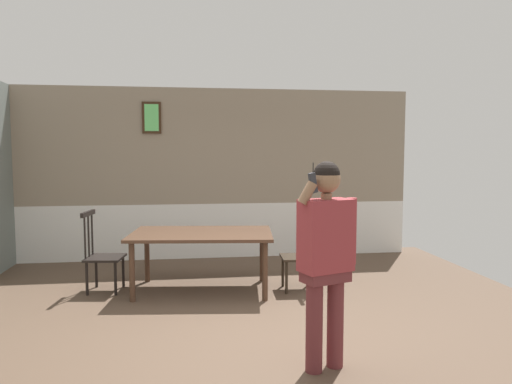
# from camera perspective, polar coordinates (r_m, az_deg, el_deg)

# --- Properties ---
(ground_plane) EXTENTS (7.57, 7.57, 0.00)m
(ground_plane) POSITION_cam_1_polar(r_m,az_deg,el_deg) (5.08, -2.22, -16.11)
(ground_plane) COLOR brown
(room_back_partition) EXTENTS (6.67, 0.17, 2.88)m
(room_back_partition) POSITION_cam_1_polar(r_m,az_deg,el_deg) (8.19, -4.66, 1.81)
(room_back_partition) COLOR gray
(room_back_partition) RESTS_ON ground_plane
(dining_table) EXTENTS (1.92, 1.30, 0.77)m
(dining_table) POSITION_cam_1_polar(r_m,az_deg,el_deg) (6.28, -6.49, -5.51)
(dining_table) COLOR #4C3323
(dining_table) RESTS_ON ground_plane
(chair_near_window) EXTENTS (0.51, 0.51, 1.05)m
(chair_near_window) POSITION_cam_1_polar(r_m,az_deg,el_deg) (6.56, -17.91, -7.11)
(chair_near_window) COLOR black
(chair_near_window) RESTS_ON ground_plane
(chair_by_doorway) EXTENTS (0.45, 0.45, 0.92)m
(chair_by_doorway) POSITION_cam_1_polar(r_m,az_deg,el_deg) (6.35, 5.33, -7.58)
(chair_by_doorway) COLOR #2D2319
(chair_by_doorway) RESTS_ON ground_plane
(person_figure) EXTENTS (0.55, 0.36, 1.74)m
(person_figure) POSITION_cam_1_polar(r_m,az_deg,el_deg) (3.99, 8.40, -6.81)
(person_figure) COLOR brown
(person_figure) RESTS_ON ground_plane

